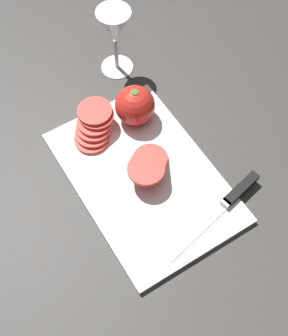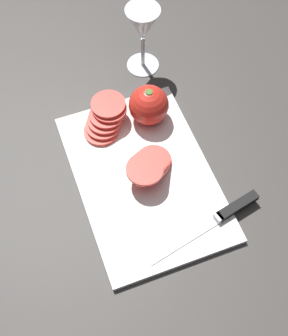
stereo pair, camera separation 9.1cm
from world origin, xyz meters
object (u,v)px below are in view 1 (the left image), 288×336
Objects in this scene: wine_glass at (114,30)px; tomato_slice_stack_far at (94,125)px; tomato_slice_stack_near at (148,164)px; whole_tomato at (135,105)px; knife at (232,197)px.

tomato_slice_stack_far is (0.14, -0.14, -0.08)m from wine_glass.
tomato_slice_stack_near is 0.15m from tomato_slice_stack_far.
wine_glass is at bearing 164.02° from whole_tomato.
tomato_slice_stack_near is at bearing -65.69° from knife.
knife is at bearing 36.46° from tomato_slice_stack_near.
whole_tomato is 0.81× the size of tomato_slice_stack_far.
whole_tomato is at bearing 159.90° from tomato_slice_stack_near.
tomato_slice_stack_near and tomato_slice_stack_far have the same top height.
wine_glass is at bearing 136.13° from tomato_slice_stack_far.
whole_tomato is 0.09m from tomato_slice_stack_far.
tomato_slice_stack_near is (0.28, -0.09, -0.08)m from wine_glass.
wine_glass is 1.92× the size of whole_tomato.
wine_glass reaches higher than whole_tomato.
tomato_slice_stack_near is (0.13, -0.05, -0.02)m from whole_tomato.
whole_tomato is 0.80× the size of tomato_slice_stack_near.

